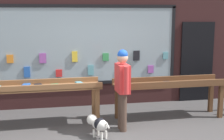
{
  "coord_description": "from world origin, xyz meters",
  "views": [
    {
      "loc": [
        -1.11,
        -5.34,
        2.3
      ],
      "look_at": [
        0.06,
        0.83,
        1.17
      ],
      "focal_mm": 50.0,
      "sensor_mm": 36.0,
      "label": 1
    }
  ],
  "objects_px": {
    "person_browsing": "(122,84)",
    "display_table_left": "(40,91)",
    "small_dog": "(98,124)",
    "display_table_right": "(170,87)"
  },
  "relations": [
    {
      "from": "display_table_left",
      "to": "small_dog",
      "type": "bearing_deg",
      "value": -37.67
    },
    {
      "from": "display_table_right",
      "to": "small_dog",
      "type": "relative_size",
      "value": 5.01
    },
    {
      "from": "person_browsing",
      "to": "display_table_left",
      "type": "bearing_deg",
      "value": 69.16
    },
    {
      "from": "display_table_left",
      "to": "person_browsing",
      "type": "bearing_deg",
      "value": -18.59
    },
    {
      "from": "display_table_left",
      "to": "display_table_right",
      "type": "distance_m",
      "value": 2.8
    },
    {
      "from": "display_table_right",
      "to": "person_browsing",
      "type": "bearing_deg",
      "value": -155.85
    },
    {
      "from": "person_browsing",
      "to": "small_dog",
      "type": "height_order",
      "value": "person_browsing"
    },
    {
      "from": "display_table_left",
      "to": "small_dog",
      "type": "xyz_separation_m",
      "value": [
        1.07,
        -0.83,
        -0.48
      ]
    },
    {
      "from": "small_dog",
      "to": "display_table_left",
      "type": "bearing_deg",
      "value": 17.18
    },
    {
      "from": "small_dog",
      "to": "display_table_right",
      "type": "bearing_deg",
      "value": -99.56
    }
  ]
}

